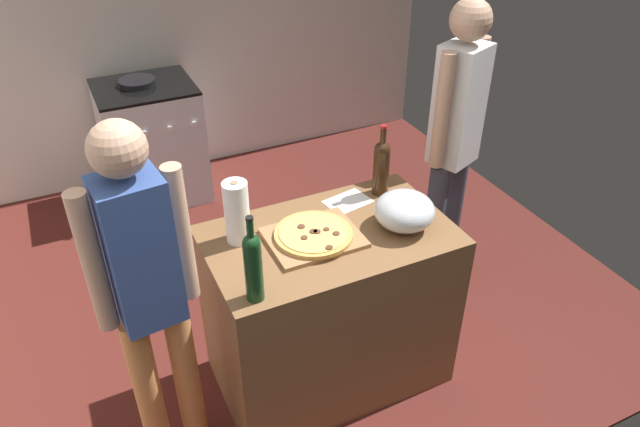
# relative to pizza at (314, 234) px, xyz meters

# --- Properties ---
(ground_plane) EXTENTS (4.41, 3.67, 0.02)m
(ground_plane) POSITION_rel_pizza_xyz_m (-0.12, 0.95, -0.93)
(ground_plane) COLOR #511E19
(kitchen_wall_rear) EXTENTS (4.41, 0.10, 2.60)m
(kitchen_wall_rear) POSITION_rel_pizza_xyz_m (-0.12, 2.54, 0.38)
(kitchen_wall_rear) COLOR beige
(kitchen_wall_rear) RESTS_ON ground_plane
(counter) EXTENTS (1.10, 0.66, 0.89)m
(counter) POSITION_rel_pizza_xyz_m (0.08, 0.00, -0.47)
(counter) COLOR brown
(counter) RESTS_ON ground_plane
(cutting_board) EXTENTS (0.40, 0.32, 0.02)m
(cutting_board) POSITION_rel_pizza_xyz_m (-0.00, 0.00, -0.02)
(cutting_board) COLOR #9E7247
(cutting_board) RESTS_ON counter
(pizza) EXTENTS (0.35, 0.35, 0.03)m
(pizza) POSITION_rel_pizza_xyz_m (0.00, 0.00, 0.00)
(pizza) COLOR tan
(pizza) RESTS_ON cutting_board
(mixing_bowl) EXTENTS (0.27, 0.27, 0.17)m
(mixing_bowl) POSITION_rel_pizza_xyz_m (0.41, -0.08, 0.05)
(mixing_bowl) COLOR #B2B2B7
(mixing_bowl) RESTS_ON counter
(paper_towel_roll) EXTENTS (0.11, 0.11, 0.29)m
(paper_towel_roll) POSITION_rel_pizza_xyz_m (-0.29, 0.14, 0.11)
(paper_towel_roll) COLOR white
(paper_towel_roll) RESTS_ON counter
(wine_bottle_amber) EXTENTS (0.07, 0.07, 0.38)m
(wine_bottle_amber) POSITION_rel_pizza_xyz_m (-0.36, -0.25, 0.14)
(wine_bottle_amber) COLOR #143819
(wine_bottle_amber) RESTS_ON counter
(wine_bottle_green) EXTENTS (0.08, 0.08, 0.36)m
(wine_bottle_green) POSITION_rel_pizza_xyz_m (0.46, 0.21, 0.12)
(wine_bottle_green) COLOR #331E0F
(wine_bottle_green) RESTS_ON counter
(recipe_sheet) EXTENTS (0.23, 0.19, 0.00)m
(recipe_sheet) POSITION_rel_pizza_xyz_m (0.28, 0.20, -0.03)
(recipe_sheet) COLOR white
(recipe_sheet) RESTS_ON counter
(stove) EXTENTS (0.67, 0.62, 0.91)m
(stove) POSITION_rel_pizza_xyz_m (-0.31, 2.14, -0.48)
(stove) COLOR #B7B7BC
(stove) RESTS_ON ground_plane
(person_in_stripes) EXTENTS (0.40, 0.23, 1.64)m
(person_in_stripes) POSITION_rel_pizza_xyz_m (-0.73, -0.09, 0.03)
(person_in_stripes) COLOR #D88C4C
(person_in_stripes) RESTS_ON ground_plane
(person_in_red) EXTENTS (0.37, 0.27, 1.72)m
(person_in_red) POSITION_rel_pizza_xyz_m (1.01, 0.38, 0.09)
(person_in_red) COLOR #383D4C
(person_in_red) RESTS_ON ground_plane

